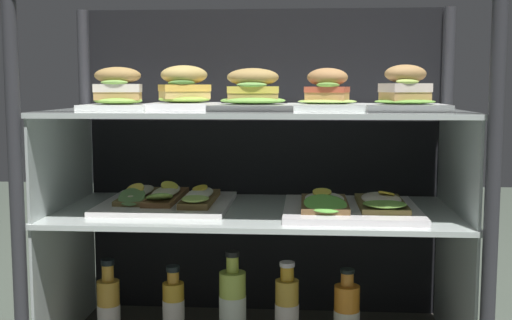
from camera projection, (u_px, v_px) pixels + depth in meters
case_frame at (260, 160)px, 1.84m from camera, size 1.10×0.52×0.94m
riser_lower_tier at (256, 278)px, 1.73m from camera, size 1.04×0.45×0.35m
shelf_lower_glass at (256, 212)px, 1.71m from camera, size 1.05×0.47×0.01m
riser_upper_tier at (256, 162)px, 1.70m from camera, size 1.04×0.45×0.25m
shelf_upper_glass at (256, 112)px, 1.68m from camera, size 1.05×0.47×0.01m
plated_roll_sandwich_near_right_corner at (118, 93)px, 1.73m from camera, size 0.18×0.18×0.11m
plated_roll_sandwich_far_right at (184, 92)px, 1.74m from camera, size 0.18×0.18×0.12m
plated_roll_sandwich_center at (253, 96)px, 1.65m from camera, size 0.21×0.21×0.11m
plated_roll_sandwich_right_of_center at (327, 96)px, 1.66m from camera, size 0.21×0.21×0.11m
plated_roll_sandwich_mid_right at (405, 95)px, 1.60m from camera, size 0.20×0.20×0.11m
open_sandwich_tray_right_of_center at (167, 199)px, 1.76m from camera, size 0.34×0.34×0.06m
open_sandwich_tray_center at (352, 206)px, 1.66m from camera, size 0.34×0.34×0.06m
juice_bottle_tucked_behind at (109, 308)px, 1.76m from camera, size 0.06×0.06×0.22m
juice_bottle_back_center at (173, 309)px, 1.76m from camera, size 0.06×0.06×0.20m
juice_bottle_near_post at (233, 305)px, 1.75m from camera, size 0.07×0.07×0.24m
juice_bottle_back_right at (287, 311)px, 1.73m from camera, size 0.06×0.06×0.22m
juice_bottle_front_second at (347, 315)px, 1.73m from camera, size 0.07×0.07×0.20m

